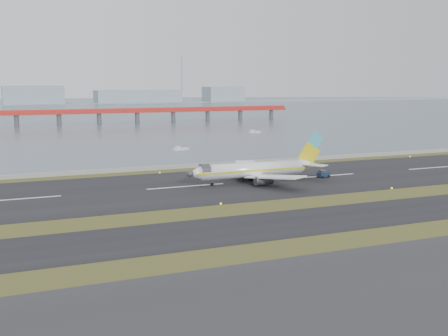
{
  "coord_description": "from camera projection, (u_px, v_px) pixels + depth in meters",
  "views": [
    {
      "loc": [
        -44.79,
        -99.52,
        25.54
      ],
      "look_at": [
        6.91,
        22.0,
        5.43
      ],
      "focal_mm": 45.0,
      "sensor_mm": 36.0,
      "label": 1
    }
  ],
  "objects": [
    {
      "name": "taxiway_strip",
      "position": [
        263.0,
        226.0,
        100.79
      ],
      "size": [
        1000.0,
        18.0,
        0.1
      ],
      "primitive_type": "cube",
      "color": "black",
      "rests_on": "ground"
    },
    {
      "name": "workboat_far",
      "position": [
        254.0,
        132.0,
        288.53
      ],
      "size": [
        7.27,
        3.58,
        1.69
      ],
      "rotation": [
        0.0,
        0.0,
        0.21
      ],
      "color": "silver",
      "rests_on": "ground"
    },
    {
      "name": "pushback_tug",
      "position": [
        323.0,
        174.0,
        152.2
      ],
      "size": [
        3.55,
        2.44,
        2.09
      ],
      "rotation": [
        0.0,
        0.0,
        0.18
      ],
      "color": "#16253E",
      "rests_on": "ground"
    },
    {
      "name": "airliner",
      "position": [
        257.0,
        169.0,
        144.27
      ],
      "size": [
        38.52,
        32.89,
        12.8
      ],
      "color": "white",
      "rests_on": "ground"
    },
    {
      "name": "ground",
      "position": [
        235.0,
        212.0,
        111.71
      ],
      "size": [
        1000.0,
        1000.0,
        0.0
      ],
      "primitive_type": "plane",
      "color": "#3A4418",
      "rests_on": "ground"
    },
    {
      "name": "runway_strip",
      "position": [
        186.0,
        187.0,
        138.99
      ],
      "size": [
        1000.0,
        45.0,
        0.1
      ],
      "primitive_type": "cube",
      "color": "black",
      "rests_on": "ground"
    },
    {
      "name": "apron_strip",
      "position": [
        440.0,
        317.0,
        61.67
      ],
      "size": [
        1000.0,
        50.0,
        0.1
      ],
      "primitive_type": "cube",
      "color": "#2B2B2D",
      "rests_on": "ground"
    },
    {
      "name": "far_shoreline",
      "position": [
        36.0,
        99.0,
        680.08
      ],
      "size": [
        1400.0,
        80.0,
        60.5
      ],
      "color": "#8C9DA6",
      "rests_on": "ground"
    },
    {
      "name": "bay_water",
      "position": [
        36.0,
        110.0,
        530.17
      ],
      "size": [
        1400.0,
        800.0,
        1.3
      ],
      "primitive_type": "cube",
      "color": "#4A586A",
      "rests_on": "ground"
    },
    {
      "name": "workboat_near",
      "position": [
        180.0,
        149.0,
        214.0
      ],
      "size": [
        7.02,
        4.18,
        1.63
      ],
      "rotation": [
        0.0,
        0.0,
        0.33
      ],
      "color": "silver",
      "rests_on": "ground"
    },
    {
      "name": "seawall",
      "position": [
        152.0,
        168.0,
        166.22
      ],
      "size": [
        1000.0,
        2.5,
        1.0
      ],
      "primitive_type": "cube",
      "color": "gray",
      "rests_on": "ground"
    },
    {
      "name": "red_pier",
      "position": [
        99.0,
        113.0,
        345.78
      ],
      "size": [
        260.0,
        5.0,
        10.2
      ],
      "color": "red",
      "rests_on": "ground"
    }
  ]
}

